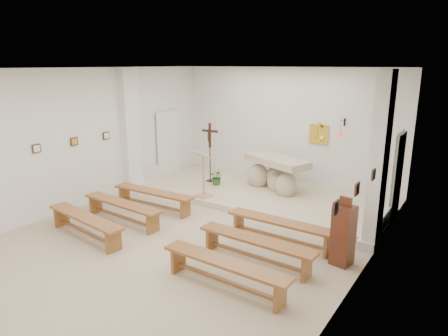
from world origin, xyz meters
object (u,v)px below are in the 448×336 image
Objects in this scene: crucifix_stand at (210,148)px; donation_pedestal at (343,235)px; bench_left_second at (122,207)px; bench_right_front at (281,226)px; bench_right_second at (256,245)px; bench_left_front at (153,195)px; altar at (275,176)px; bench_right_third at (225,268)px; bench_left_third at (85,221)px; lectern at (203,174)px.

crucifix_stand is 5.53m from donation_pedestal.
donation_pedestal reaches higher than bench_left_second.
bench_right_front is (3.52, -2.42, -0.80)m from crucifix_stand.
bench_right_second is at bearing -137.49° from donation_pedestal.
bench_right_front and bench_left_second have the same top height.
donation_pedestal reaches higher than bench_left_front.
altar is at bearing 119.02° from bench_right_front.
crucifix_stand is at bearing -148.12° from altar.
crucifix_stand is 0.76× the size of bench_right_third.
bench_left_third is at bearing -149.15° from donation_pedestal.
lectern is 0.53× the size of bench_right_second.
bench_left_front and bench_left_second have the same top height.
lectern is at bearing 84.29° from bench_left_third.
bench_left_front is (-2.01, -2.81, -0.17)m from altar.
crucifix_stand is 4.55m from bench_left_third.
altar reaches higher than bench_left_front.
crucifix_stand is 0.75× the size of bench_left_third.
bench_left_second is (-0.71, -2.18, -0.40)m from lectern.
bench_right_front is at bearing 19.03° from bench_left_second.
bench_right_second is (1.54, -3.84, -0.17)m from altar.
bench_left_front and bench_right_third have the same top height.
altar is 0.90× the size of bench_left_second.
bench_left_front is at bearing 96.79° from bench_left_third.
lectern reaches higher than bench_right_third.
crucifix_stand reaches higher than bench_right_second.
altar is 1.19× the size of crucifix_stand.
bench_left_front is 1.00× the size of bench_right_front.
bench_left_front is at bearing -179.64° from bench_right_front.
lectern is 0.53× the size of bench_right_third.
bench_left_second is (-3.54, -1.03, 0.00)m from bench_right_front.
donation_pedestal is at bearing -25.32° from altar.
donation_pedestal is at bearing -4.28° from bench_left_front.
bench_left_second is at bearing -160.32° from donation_pedestal.
crucifix_stand is (-1.98, -0.39, 0.63)m from altar.
altar is at bearing 52.20° from bench_left_front.
bench_right_front is 1.00× the size of bench_right_third.
bench_left_second is at bearing 164.85° from bench_right_third.
bench_right_front is 4.10m from bench_left_third.
bench_right_second is 1.03m from bench_right_third.
donation_pedestal reaches higher than bench_right_second.
bench_left_front and bench_right_front have the same top height.
bench_right_third is (0.00, -2.05, 0.00)m from bench_right_front.
bench_right_front is (3.54, 0.00, 0.00)m from bench_left_front.
donation_pedestal reaches higher than bench_left_third.
bench_left_second is at bearing 96.79° from bench_left_third.
crucifix_stand is at bearing 92.41° from bench_left_second.
crucifix_stand reaches higher than bench_right_third.
bench_left_second is at bearing -96.77° from altar.
lectern reaches higher than bench_right_front.
bench_right_second is (3.54, -1.03, 0.00)m from bench_left_front.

